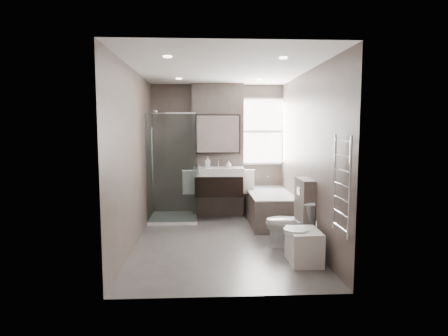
{
  "coord_description": "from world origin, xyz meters",
  "views": [
    {
      "loc": [
        -0.26,
        -5.61,
        1.74
      ],
      "look_at": [
        0.04,
        0.15,
        1.13
      ],
      "focal_mm": 30.0,
      "sensor_mm": 36.0,
      "label": 1
    }
  ],
  "objects": [
    {
      "name": "towel_right",
      "position": [
        0.56,
        1.4,
        0.72
      ],
      "size": [
        0.24,
        0.06,
        0.44
      ],
      "primitive_type": "cube",
      "color": "silver",
      "rests_on": "vanity_pier"
    },
    {
      "name": "window",
      "position": [
        0.9,
        1.88,
        1.68
      ],
      "size": [
        0.98,
        0.06,
        1.33
      ],
      "color": "white",
      "rests_on": "room"
    },
    {
      "name": "bidet",
      "position": [
        1.01,
        -0.96,
        0.23
      ],
      "size": [
        0.46,
        0.54,
        0.56
      ],
      "color": "white",
      "rests_on": "ground"
    },
    {
      "name": "shower_enclosure",
      "position": [
        -0.75,
        1.35,
        0.49
      ],
      "size": [
        0.9,
        0.9,
        2.0
      ],
      "color": "white",
      "rests_on": "ground"
    },
    {
      "name": "toilet",
      "position": [
        0.97,
        -0.3,
        0.35
      ],
      "size": [
        0.75,
        0.5,
        0.71
      ],
      "primitive_type": "imported",
      "rotation": [
        0.0,
        0.0,
        -1.73
      ],
      "color": "white",
      "rests_on": "ground"
    },
    {
      "name": "bathtub",
      "position": [
        0.92,
        1.1,
        0.32
      ],
      "size": [
        0.75,
        1.6,
        0.57
      ],
      "color": "#564A44",
      "rests_on": "ground"
    },
    {
      "name": "vanity_pier",
      "position": [
        0.0,
        1.77,
        1.3
      ],
      "size": [
        1.0,
        0.25,
        2.6
      ],
      "primitive_type": "cube",
      "color": "#564A44",
      "rests_on": "ground"
    },
    {
      "name": "soap_bottle_b",
      "position": [
        0.2,
        1.46,
        1.06
      ],
      "size": [
        0.1,
        0.1,
        0.13
      ],
      "primitive_type": "imported",
      "color": "white",
      "rests_on": "vanity"
    },
    {
      "name": "soap_bottle_a",
      "position": [
        -0.2,
        1.42,
        1.11
      ],
      "size": [
        0.09,
        0.1,
        0.21
      ],
      "primitive_type": "imported",
      "color": "white",
      "rests_on": "vanity"
    },
    {
      "name": "towel_radiator",
      "position": [
        1.25,
        -1.6,
        1.12
      ],
      "size": [
        0.03,
        0.49,
        1.1
      ],
      "color": "silver",
      "rests_on": "room"
    },
    {
      "name": "cistern_box",
      "position": [
        1.21,
        -0.25,
        0.5
      ],
      "size": [
        0.19,
        0.55,
        1.0
      ],
      "color": "#564A44",
      "rests_on": "ground"
    },
    {
      "name": "vanity",
      "position": [
        0.0,
        1.43,
        0.74
      ],
      "size": [
        0.95,
        0.47,
        0.66
      ],
      "color": "black",
      "rests_on": "vanity_pier"
    },
    {
      "name": "room",
      "position": [
        0.0,
        0.0,
        1.3
      ],
      "size": [
        2.7,
        3.9,
        2.7
      ],
      "color": "#54504E",
      "rests_on": "ground"
    },
    {
      "name": "towel_left",
      "position": [
        -0.56,
        1.4,
        0.72
      ],
      "size": [
        0.24,
        0.06,
        0.44
      ],
      "primitive_type": "cube",
      "color": "silver",
      "rests_on": "vanity_pier"
    },
    {
      "name": "mirror_cabinet",
      "position": [
        0.0,
        1.61,
        1.63
      ],
      "size": [
        0.86,
        0.08,
        0.76
      ],
      "color": "black",
      "rests_on": "vanity_pier"
    }
  ]
}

